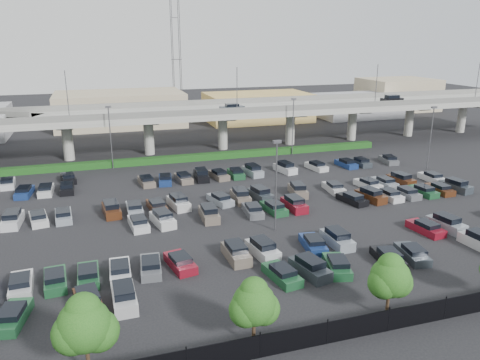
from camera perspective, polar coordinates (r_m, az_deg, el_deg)
The scene contains 9 objects.
ground at distance 59.86m, azimuth 1.46°, elevation -3.26°, with size 280.00×280.00×0.00m, color black.
overpass at distance 88.02m, azimuth -5.45°, elevation 7.97°, with size 150.00×13.00×15.80m.
hedge at distance 82.69m, azimuth -4.15°, elevation 2.86°, with size 66.00×1.60×1.10m, color #123E14.
fence at distance 36.84m, azimuth 16.24°, elevation -16.38°, with size 70.00×0.10×2.00m.
tree_row at distance 36.93m, azimuth 16.31°, elevation -11.57°, with size 65.07×3.66×5.94m.
parked_cars at distance 57.04m, azimuth 2.43°, elevation -3.66°, with size 63.10×41.67×1.67m.
light_poles at distance 58.69m, azimuth -2.94°, elevation 2.69°, with size 66.90×48.38×10.30m.
distant_buildings at distance 120.12m, azimuth -2.53°, elevation 8.90°, with size 138.00×24.00×9.00m.
comm_tower at distance 129.11m, azimuth -7.77°, elevation 14.63°, with size 2.40×2.40×30.00m.
Camera 1 is at (-18.30, -53.06, 20.80)m, focal length 35.00 mm.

